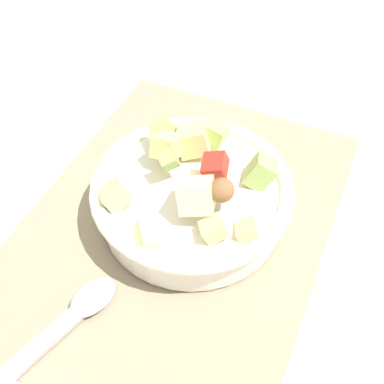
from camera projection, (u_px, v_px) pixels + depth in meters
name	position (u px, v px, depth m)	size (l,w,h in m)	color
ground_plane	(178.00, 223.00, 0.60)	(2.40, 2.40, 0.00)	silver
placemat	(177.00, 221.00, 0.60)	(0.48, 0.35, 0.01)	gray
salad_bowl	(192.00, 194.00, 0.58)	(0.24, 0.24, 0.10)	white
serving_spoon	(52.00, 334.00, 0.49)	(0.24, 0.10, 0.01)	#B7B7BC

